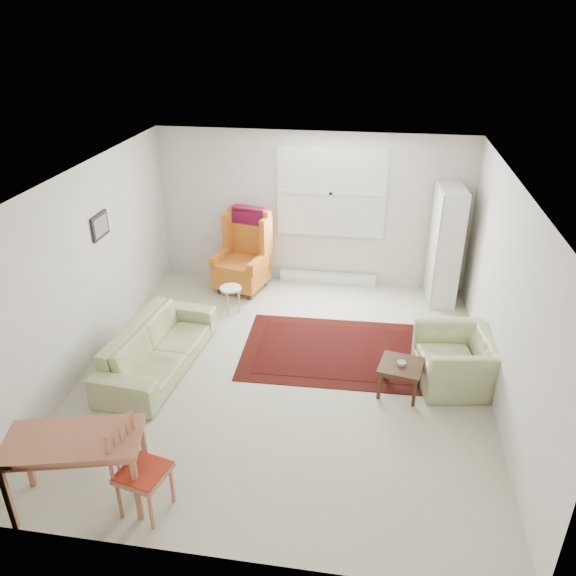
# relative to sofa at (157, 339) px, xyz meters

# --- Properties ---
(room) EXTENTS (5.04, 5.54, 2.51)m
(room) POSITION_rel_sofa_xyz_m (1.62, 0.34, 0.84)
(room) COLOR beige
(room) RESTS_ON ground
(rug) EXTENTS (2.69, 1.77, 0.03)m
(rug) POSITION_rel_sofa_xyz_m (2.28, 0.72, -0.40)
(rug) COLOR black
(rug) RESTS_ON ground
(sofa) EXTENTS (0.99, 2.11, 0.83)m
(sofa) POSITION_rel_sofa_xyz_m (0.00, 0.00, 0.00)
(sofa) COLOR tan
(sofa) RESTS_ON ground
(armchair) EXTENTS (1.03, 1.13, 0.78)m
(armchair) POSITION_rel_sofa_xyz_m (3.70, 0.25, -0.02)
(armchair) COLOR tan
(armchair) RESTS_ON ground
(wingback_chair) EXTENTS (0.93, 0.96, 1.32)m
(wingback_chair) POSITION_rel_sofa_xyz_m (0.53, 2.35, 0.25)
(wingback_chair) COLOR #C46A1E
(wingback_chair) RESTS_ON ground
(coffee_table) EXTENTS (0.58, 0.58, 0.40)m
(coffee_table) POSITION_rel_sofa_xyz_m (3.03, -0.06, -0.21)
(coffee_table) COLOR #3B2012
(coffee_table) RESTS_ON ground
(stool) EXTENTS (0.41, 0.41, 0.43)m
(stool) POSITION_rel_sofa_xyz_m (0.56, 1.55, -0.20)
(stool) COLOR white
(stool) RESTS_ON ground
(cabinet) EXTENTS (0.45, 0.76, 1.83)m
(cabinet) POSITION_rel_sofa_xyz_m (3.70, 2.48, 0.50)
(cabinet) COLOR silver
(cabinet) RESTS_ON ground
(desk) EXTENTS (1.31, 0.88, 0.76)m
(desk) POSITION_rel_sofa_xyz_m (0.09, -2.22, -0.03)
(desk) COLOR #A66343
(desk) RESTS_ON ground
(desk_chair) EXTENTS (0.50, 0.50, 0.94)m
(desk_chair) POSITION_rel_sofa_xyz_m (0.71, -2.22, 0.06)
(desk_chair) COLOR #A66343
(desk_chair) RESTS_ON ground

